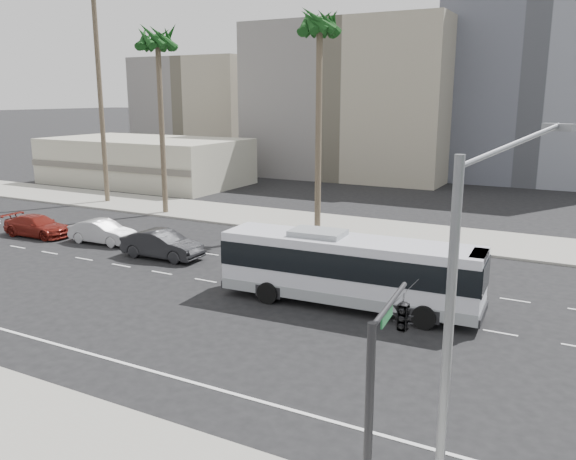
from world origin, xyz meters
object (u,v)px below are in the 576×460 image
Objects in this scene: city_bus at (349,268)px; palm_near at (320,30)px; palm_mid at (158,45)px; car_b at (103,232)px; car_c at (37,226)px; car_a at (162,244)px; traffic_signal at (400,321)px; streetlight_corner at (463,312)px.

palm_near is (-7.83, 13.23, 12.14)m from city_bus.
car_b is at bearing -74.03° from palm_mid.
city_bus is 28.06m from palm_mid.
palm_near reaches higher than car_c.
city_bus is 13.34m from car_a.
car_a is at bearing -51.10° from palm_mid.
city_bus is 0.82× the size of palm_mid.
palm_near reaches higher than traffic_signal.
car_b is 29.45m from traffic_signal.
traffic_signal is at bearing -124.05° from car_b.
city_bus is 2.60× the size of car_b.
streetlight_corner is 39.50m from palm_mid.
streetlight_corner is (26.49, -15.27, 4.28)m from car_b.
city_bus is 19.34m from car_b.
streetlight_corner is 1.66× the size of traffic_signal.
car_c is (-24.51, 2.67, -1.09)m from city_bus.
palm_mid is at bearing 145.85° from city_bus.
car_c is at bearing 94.22° from car_b.
streetlight_corner reaches higher than car_c.
car_c is at bearing -147.65° from palm_near.
palm_near is (16.68, 10.57, 13.23)m from car_c.
palm_near is at bearing 143.91° from streetlight_corner.
streetlight_corner is at bearing -117.64° from car_c.
car_a is at bearing -115.81° from palm_near.
traffic_signal reaches higher than car_a.
car_c is 16.78m from palm_mid.
streetlight_corner is at bearing -122.97° from car_b.
car_b is 19.91m from palm_near.
traffic_signal reaches higher than city_bus.
palm_mid is (-27.85, 24.89, 9.03)m from traffic_signal.
car_b is at bearing 166.97° from city_bus.
streetlight_corner is (31.99, -14.57, 4.31)m from car_c.
palm_mid reaches higher than streetlight_corner.
streetlight_corner is 0.58× the size of palm_near.
car_b is at bearing -138.57° from palm_near.
car_a is 1.01× the size of car_c.
car_a is 18.82m from palm_mid.
palm_mid reaches higher than traffic_signal.
city_bus is 2.39× the size of car_c.
palm_mid is (2.69, 10.53, 12.78)m from car_c.
car_b is 0.87× the size of traffic_signal.
palm_mid is (-13.99, -0.04, -0.44)m from palm_near.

